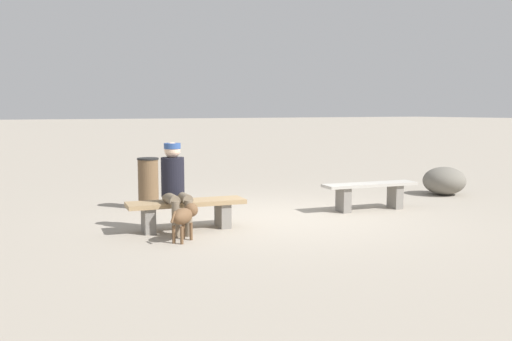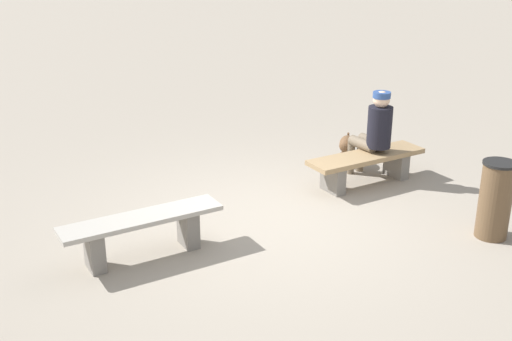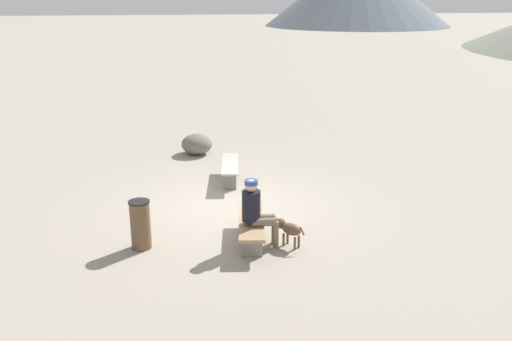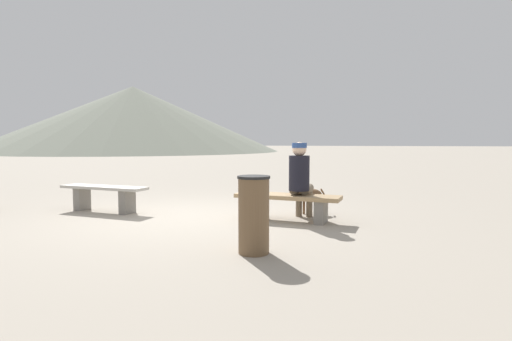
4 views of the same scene
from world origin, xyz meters
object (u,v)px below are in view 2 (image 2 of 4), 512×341
Objects in this scene: bench_left at (142,229)px; dog at (347,145)px; bench_right at (366,163)px; seated_person at (375,129)px; trash_bin at (495,200)px.

dog reaches higher than bench_left.
bench_right is 1.38× the size of seated_person.
bench_right is 3.39× the size of dog.
bench_left is at bearing 149.35° from trash_bin.
trash_bin is (3.39, -2.01, 0.13)m from bench_left.
bench_right is at bearing -159.31° from seated_person.
bench_right is 0.71m from dog.
dog is at bearing 74.11° from bench_right.
dog is (3.73, 0.65, 0.02)m from bench_left.
seated_person is at bearing 82.91° from trash_bin.
bench_left is 3.79m from dog.
bench_right is 1.96× the size of trash_bin.
trash_bin is (-0.26, -2.07, -0.29)m from seated_person.
bench_left is 3.45m from bench_right.
trash_bin reaches higher than bench_right.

